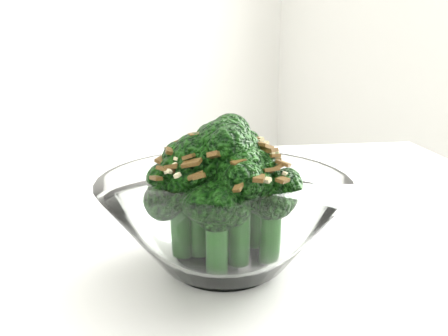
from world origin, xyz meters
TOP-DOWN VIEW (x-y plane):
  - table at (0.08, -0.02)m, footprint 1.42×1.22m
  - broccoli_dish at (0.24, -0.15)m, footprint 0.21×0.21m

SIDE VIEW (x-z plane):
  - table at x=0.08m, z-range 0.31..1.06m
  - broccoli_dish at x=0.24m, z-range 0.74..0.87m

